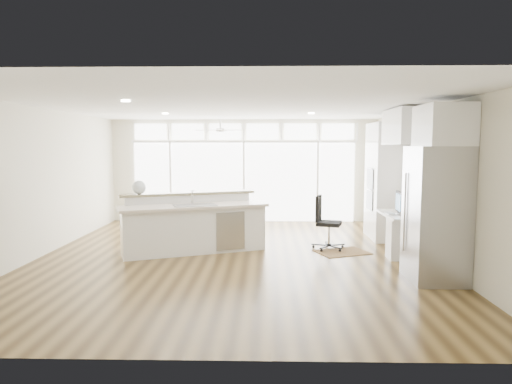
{
  "coord_description": "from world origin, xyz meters",
  "views": [
    {
      "loc": [
        0.6,
        -8.08,
        2.0
      ],
      "look_at": [
        0.4,
        0.6,
        1.13
      ],
      "focal_mm": 32.0,
      "sensor_mm": 36.0,
      "label": 1
    }
  ],
  "objects": [
    {
      "name": "desk_nook",
      "position": [
        3.13,
        0.3,
        0.38
      ],
      "size": [
        0.72,
        1.3,
        0.76
      ],
      "primitive_type": "cube",
      "color": "white",
      "rests_on": "floor"
    },
    {
      "name": "ceiling_fan",
      "position": [
        -0.5,
        2.8,
        2.48
      ],
      "size": [
        1.16,
        1.16,
        0.32
      ],
      "primitive_type": "cube",
      "color": "white",
      "rests_on": "ceiling"
    },
    {
      "name": "office_chair",
      "position": [
        1.82,
        0.68,
        0.52
      ],
      "size": [
        0.66,
        0.63,
        1.03
      ],
      "primitive_type": "cube",
      "rotation": [
        0.0,
        0.0,
        -0.3
      ],
      "color": "black",
      "rests_on": "floor"
    },
    {
      "name": "wall_back",
      "position": [
        0.0,
        4.0,
        1.35
      ],
      "size": [
        7.0,
        0.04,
        2.7
      ],
      "primitive_type": "cube",
      "color": "beige",
      "rests_on": "floor"
    },
    {
      "name": "transom_row",
      "position": [
        0.0,
        3.94,
        2.38
      ],
      "size": [
        5.9,
        0.06,
        0.4
      ],
      "primitive_type": "cube",
      "color": "white",
      "rests_on": "wall_back"
    },
    {
      "name": "fishbowl",
      "position": [
        -1.81,
        0.44,
        1.23
      ],
      "size": [
        0.36,
        0.36,
        0.26
      ],
      "primitive_type": "sphere",
      "rotation": [
        0.0,
        0.0,
        0.49
      ],
      "color": "silver",
      "rests_on": "kitchen_island"
    },
    {
      "name": "refrigerator",
      "position": [
        3.11,
        -1.35,
        1.0
      ],
      "size": [
        0.76,
        0.9,
        2.0
      ],
      "primitive_type": "cube",
      "color": "#A3A4A8",
      "rests_on": "floor"
    },
    {
      "name": "fridge_cabinet",
      "position": [
        3.17,
        -1.35,
        2.3
      ],
      "size": [
        0.64,
        0.9,
        0.6
      ],
      "primitive_type": "cube",
      "color": "white",
      "rests_on": "wall_right"
    },
    {
      "name": "ceiling",
      "position": [
        0.0,
        0.0,
        2.7
      ],
      "size": [
        7.0,
        8.0,
        0.02
      ],
      "primitive_type": "cube",
      "color": "white",
      "rests_on": "wall_back"
    },
    {
      "name": "wall_front",
      "position": [
        0.0,
        -4.0,
        1.35
      ],
      "size": [
        7.0,
        0.04,
        2.7
      ],
      "primitive_type": "cube",
      "color": "beige",
      "rests_on": "floor"
    },
    {
      "name": "desk_window",
      "position": [
        3.46,
        0.3,
        1.55
      ],
      "size": [
        0.04,
        0.85,
        0.85
      ],
      "primitive_type": "cube",
      "color": "white",
      "rests_on": "wall_right"
    },
    {
      "name": "floor",
      "position": [
        0.0,
        0.0,
        -0.01
      ],
      "size": [
        7.0,
        8.0,
        0.02
      ],
      "primitive_type": "cube",
      "color": "#3F2C13",
      "rests_on": "ground"
    },
    {
      "name": "glass_wall",
      "position": [
        0.0,
        3.94,
        1.05
      ],
      "size": [
        5.8,
        0.06,
        2.08
      ],
      "primitive_type": "cube",
      "color": "white",
      "rests_on": "wall_back"
    },
    {
      "name": "monitor",
      "position": [
        3.05,
        0.3,
        0.97
      ],
      "size": [
        0.13,
        0.52,
        0.43
      ],
      "primitive_type": "cube",
      "rotation": [
        0.0,
        0.0,
        -0.09
      ],
      "color": "black",
      "rests_on": "desk_nook"
    },
    {
      "name": "kitchen_island",
      "position": [
        -0.78,
        0.42,
        0.55
      ],
      "size": [
        2.95,
        1.99,
        1.1
      ],
      "primitive_type": "cube",
      "rotation": [
        0.0,
        0.0,
        0.38
      ],
      "color": "white",
      "rests_on": "floor"
    },
    {
      "name": "recessed_lights",
      "position": [
        0.0,
        0.2,
        2.68
      ],
      "size": [
        3.4,
        3.0,
        0.02
      ],
      "primitive_type": "cube",
      "color": "white",
      "rests_on": "ceiling"
    },
    {
      "name": "potted_plant",
      "position": [
        3.17,
        1.8,
        2.63
      ],
      "size": [
        0.31,
        0.34,
        0.25
      ],
      "primitive_type": "imported",
      "rotation": [
        0.0,
        0.0,
        0.06
      ],
      "color": "#2B4F21",
      "rests_on": "oven_cabinet"
    },
    {
      "name": "keyboard",
      "position": [
        2.88,
        0.3,
        0.77
      ],
      "size": [
        0.13,
        0.35,
        0.02
      ],
      "primitive_type": "cube",
      "rotation": [
        0.0,
        0.0,
        -0.01
      ],
      "color": "silver",
      "rests_on": "desk_nook"
    },
    {
      "name": "wall_left",
      "position": [
        -3.5,
        0.0,
        1.35
      ],
      "size": [
        0.04,
        8.0,
        2.7
      ],
      "primitive_type": "cube",
      "color": "beige",
      "rests_on": "floor"
    },
    {
      "name": "upper_cabinets",
      "position": [
        3.17,
        0.3,
        2.35
      ],
      "size": [
        0.64,
        1.3,
        0.64
      ],
      "primitive_type": "cube",
      "color": "white",
      "rests_on": "wall_right"
    },
    {
      "name": "rug",
      "position": [
        2.03,
        0.41,
        0.01
      ],
      "size": [
        1.11,
        0.97,
        0.01
      ],
      "primitive_type": "cube",
      "rotation": [
        0.0,
        0.0,
        0.38
      ],
      "color": "#3D2713",
      "rests_on": "floor"
    },
    {
      "name": "oven_cabinet",
      "position": [
        3.17,
        1.8,
        1.25
      ],
      "size": [
        0.64,
        1.2,
        2.5
      ],
      "primitive_type": "cube",
      "color": "white",
      "rests_on": "floor"
    },
    {
      "name": "framed_photos",
      "position": [
        3.46,
        0.92,
        1.4
      ],
      "size": [
        0.06,
        0.22,
        0.8
      ],
      "primitive_type": "cube",
      "color": "black",
      "rests_on": "wall_right"
    },
    {
      "name": "wall_right",
      "position": [
        3.5,
        0.0,
        1.35
      ],
      "size": [
        0.04,
        8.0,
        2.7
      ],
      "primitive_type": "cube",
      "color": "beige",
      "rests_on": "floor"
    }
  ]
}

